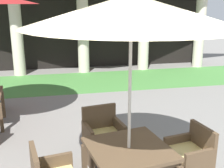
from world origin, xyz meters
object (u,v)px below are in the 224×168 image
object	(u,v)px
patio_table_mid_left	(129,153)
patio_chair_mid_left_north	(103,136)
patio_chair_mid_left_east	(190,155)
patio_umbrella_mid_left	(131,13)

from	to	relation	value
patio_table_mid_left	patio_chair_mid_left_north	xyz separation A→B (m)	(-0.17, 1.00, -0.22)
patio_chair_mid_left_east	patio_table_mid_left	bearing A→B (deg)	90.00
patio_chair_mid_left_east	patio_chair_mid_left_north	bearing A→B (deg)	44.88
patio_table_mid_left	patio_chair_mid_left_east	xyz separation A→B (m)	(1.00, 0.17, -0.25)
patio_umbrella_mid_left	patio_chair_mid_left_north	bearing A→B (deg)	99.70
patio_table_mid_left	patio_chair_mid_left_north	size ratio (longest dim) A/B	1.32
patio_table_mid_left	patio_chair_mid_left_north	world-z (taller)	patio_chair_mid_left_north
patio_table_mid_left	patio_chair_mid_left_east	bearing A→B (deg)	9.70
patio_umbrella_mid_left	patio_chair_mid_left_east	size ratio (longest dim) A/B	3.29
patio_table_mid_left	patio_umbrella_mid_left	bearing A→B (deg)	-90.00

